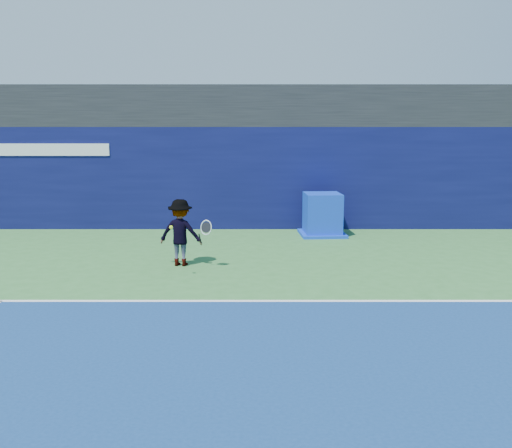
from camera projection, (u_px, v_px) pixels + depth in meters
name	position (u px, v px, depth m)	size (l,w,h in m)	color
ground	(295.00, 375.00, 7.07)	(80.00, 80.00, 0.00)	#337032
baseline	(284.00, 301.00, 10.03)	(24.00, 0.10, 0.01)	white
stadium_band	(272.00, 107.00, 17.78)	(36.00, 3.00, 1.20)	black
back_wall_assembly	(272.00, 177.00, 17.16)	(36.00, 1.03, 3.00)	#0B0E3D
equipment_cart	(322.00, 216.00, 15.96)	(1.32, 1.32, 1.18)	#0D31BB
tennis_player	(181.00, 232.00, 12.50)	(1.24, 0.73, 1.47)	silver
tennis_ball	(171.00, 227.00, 11.32)	(0.08, 0.08, 0.08)	#C2E018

